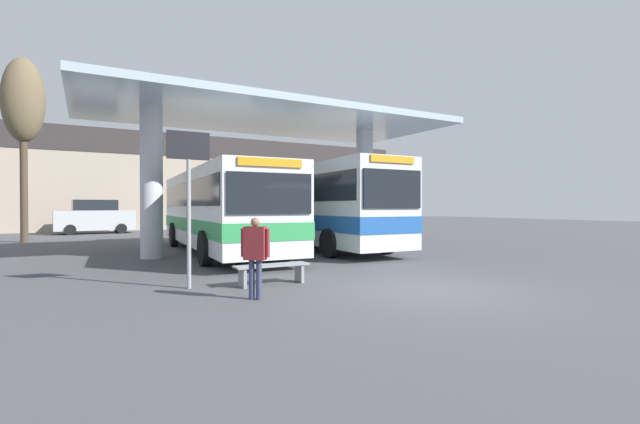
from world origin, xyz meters
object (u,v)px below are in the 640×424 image
transit_bus_center_bay (318,204)px  poplar_tree_behind_left (23,104)px  info_sign_platform (189,178)px  pedestrian_waiting (255,249)px  waiting_bench_near_pillar (272,269)px  parked_car_street (95,217)px  transit_bus_left_bay (219,208)px

transit_bus_center_bay → poplar_tree_behind_left: size_ratio=1.15×
info_sign_platform → pedestrian_waiting: size_ratio=2.16×
transit_bus_center_bay → poplar_tree_behind_left: 15.63m
waiting_bench_near_pillar → pedestrian_waiting: (-0.87, -1.28, 0.61)m
info_sign_platform → parked_car_street: bearing=93.6°
poplar_tree_behind_left → waiting_bench_near_pillar: bearing=-69.0°
transit_bus_center_bay → pedestrian_waiting: 10.08m
transit_bus_center_bay → info_sign_platform: 9.30m
transit_bus_left_bay → pedestrian_waiting: 8.80m
transit_bus_left_bay → waiting_bench_near_pillar: size_ratio=6.86×
waiting_bench_near_pillar → pedestrian_waiting: 1.67m
waiting_bench_near_pillar → poplar_tree_behind_left: size_ratio=0.19×
info_sign_platform → parked_car_street: size_ratio=0.70×
info_sign_platform → poplar_tree_behind_left: 17.28m
waiting_bench_near_pillar → info_sign_platform: bearing=165.3°
waiting_bench_near_pillar → parked_car_street: size_ratio=0.36×
waiting_bench_near_pillar → poplar_tree_behind_left: poplar_tree_behind_left is taller
transit_bus_center_bay → waiting_bench_near_pillar: (-4.96, -6.89, -1.55)m
poplar_tree_behind_left → parked_car_street: 8.98m
transit_bus_left_bay → parked_car_street: size_ratio=2.46×
transit_bus_left_bay → info_sign_platform: (-2.58, -6.86, 0.66)m
info_sign_platform → pedestrian_waiting: 2.42m
waiting_bench_near_pillar → info_sign_platform: (-1.74, 0.46, 2.05)m
parked_car_street → transit_bus_center_bay: bearing=-67.2°
pedestrian_waiting → parked_car_street: (-2.25, 23.89, 0.10)m
waiting_bench_near_pillar → parked_car_street: bearing=97.9°
waiting_bench_near_pillar → pedestrian_waiting: pedestrian_waiting is taller
transit_bus_center_bay → parked_car_street: 17.69m
transit_bus_center_bay → info_sign_platform: transit_bus_center_bay is taller
waiting_bench_near_pillar → poplar_tree_behind_left: 18.83m
transit_bus_left_bay → info_sign_platform: bearing=72.0°
waiting_bench_near_pillar → pedestrian_waiting: bearing=-124.1°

